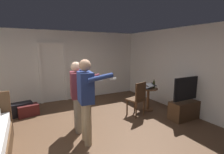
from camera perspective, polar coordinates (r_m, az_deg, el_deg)
The scene contains 13 objects.
ground_plane at distance 3.81m, azimuth -8.52°, elevation -20.56°, with size 6.88×6.88×0.00m, color brown.
wall_back at distance 6.36m, azimuth -18.17°, elevation 3.44°, with size 6.49×0.12×2.53m, color silver.
wall_right at distance 5.29m, azimuth 25.68°, elevation 1.76°, with size 0.12×6.36×2.53m, color silver.
doorway_frame at distance 6.26m, azimuth -19.47°, elevation 2.87°, with size 0.93×0.08×2.13m.
tv_flatscreen at distance 5.10m, azimuth 24.12°, elevation -9.05°, with size 1.07×0.40×1.17m.
side_table at distance 5.37m, azimuth 12.22°, elevation -6.12°, with size 0.57×0.57×0.70m.
laptop at distance 5.25m, azimuth 12.42°, elevation -3.25°, with size 0.36×0.36×0.16m.
bottle_on_table at distance 5.31m, azimuth 14.06°, elevation -2.49°, with size 0.06×0.06×0.27m.
wooden_chair at distance 4.80m, azimuth 8.77°, elevation -6.92°, with size 0.51×0.51×0.99m.
person_blue_shirt at distance 3.37m, azimuth -8.74°, elevation -6.37°, with size 0.66×0.60×1.71m.
person_striped_shirt at distance 3.91m, azimuth -11.72°, elevation -4.86°, with size 0.65×0.70×1.62m.
suitcase_dark at distance 5.44m, azimuth -26.63°, elevation -10.10°, with size 0.54×0.30×0.32m, color #4C1919.
suitcase_small at distance 5.55m, azimuth -28.40°, elevation -9.59°, with size 0.56×0.31×0.37m, color black.
Camera 1 is at (-1.04, -3.12, 1.92)m, focal length 26.86 mm.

